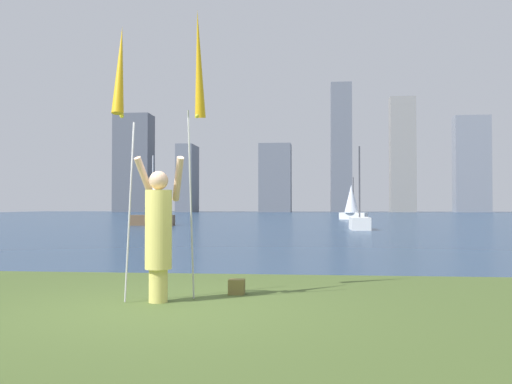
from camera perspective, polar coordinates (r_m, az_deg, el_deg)
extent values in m
cube|color=navy|center=(69.14, 4.17, -2.49)|extent=(120.00, 116.30, 0.12)
cube|color=#232D14|center=(11.20, -4.35, -8.23)|extent=(120.00, 0.70, 0.02)
cylinder|color=#D8CC66|center=(8.00, -9.70, -9.17)|extent=(0.26, 0.26, 0.45)
cylinder|color=#D8CC66|center=(7.93, -9.68, -3.69)|extent=(0.36, 0.36, 1.08)
sphere|color=#D1A889|center=(7.93, -9.66, 1.14)|extent=(0.26, 0.26, 0.26)
cylinder|color=#D1A889|center=(8.14, -10.96, 1.27)|extent=(0.26, 0.42, 0.62)
cylinder|color=#D1A889|center=(8.02, -7.76, 1.30)|extent=(0.26, 0.42, 0.62)
cylinder|color=#B2B2B7|center=(8.13, -12.47, -1.75)|extent=(0.02, 0.37, 2.49)
cone|color=yellow|center=(7.93, -13.38, 11.79)|extent=(0.16, 0.32, 1.22)
sphere|color=yellow|center=(7.89, -13.21, 7.39)|extent=(0.06, 0.06, 0.06)
cylinder|color=#B2B2B7|center=(7.90, -6.49, -1.42)|extent=(0.02, 0.42, 2.58)
cone|color=yellow|center=(8.66, -5.71, 12.51)|extent=(0.16, 0.40, 1.56)
sphere|color=yellow|center=(8.39, -5.88, 7.53)|extent=(0.06, 0.06, 0.06)
cube|color=olive|center=(8.61, -1.94, -9.40)|extent=(0.23, 0.22, 0.22)
cube|color=white|center=(54.82, 9.66, -2.37)|extent=(2.66, 1.96, 0.65)
cylinder|color=#47474C|center=(54.82, 9.65, -0.28)|extent=(0.08, 0.08, 3.35)
cone|color=white|center=(54.91, 9.46, -0.64)|extent=(1.79, 1.79, 2.68)
cube|color=brown|center=(38.53, -10.24, -2.78)|extent=(2.87, 1.11, 0.69)
cylinder|color=silver|center=(38.54, -10.22, 0.67)|extent=(0.08, 0.08, 3.95)
cone|color=white|center=(38.47, -9.92, -0.37)|extent=(1.48, 1.48, 2.55)
cube|color=white|center=(31.78, 10.26, -3.10)|extent=(0.98, 3.01, 0.67)
cylinder|color=#47474C|center=(31.79, 10.25, 1.01)|extent=(0.09, 0.09, 3.89)
cube|color=#565B66|center=(121.02, -12.06, 2.81)|extent=(7.39, 5.41, 20.10)
cube|color=slate|center=(117.79, -6.84, 1.32)|extent=(3.32, 7.65, 13.62)
cube|color=slate|center=(115.32, 1.94, 1.38)|extent=(6.35, 5.90, 13.66)
cube|color=slate|center=(117.08, 8.45, 4.34)|extent=(4.09, 5.65, 25.80)
cube|color=gray|center=(117.69, 14.36, 3.62)|extent=(4.93, 3.29, 22.89)
cube|color=gray|center=(119.99, 20.66, 2.61)|extent=(6.79, 3.31, 18.88)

